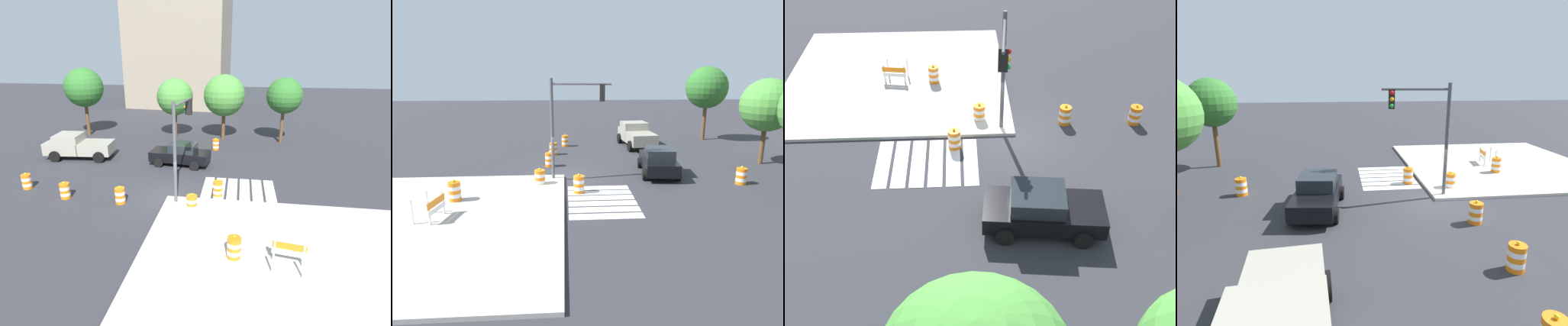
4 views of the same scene
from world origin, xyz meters
TOP-DOWN VIEW (x-y plane):
  - ground_plane at (0.00, 0.00)m, footprint 120.00×120.00m
  - sidewalk_corner at (6.00, -6.00)m, footprint 12.00×12.00m
  - crosswalk_stripes at (4.00, 1.80)m, footprint 4.35×3.20m
  - sports_car at (-0.31, 5.65)m, footprint 4.47×2.49m
  - traffic_barrel_near_corner at (-5.82, -0.80)m, footprint 0.56×0.56m
  - traffic_barrel_crosswalk_end at (1.95, 9.67)m, footprint 0.56×0.56m
  - traffic_barrel_median_near at (1.60, -1.29)m, footprint 0.56×0.56m
  - traffic_barrel_median_far at (-2.47, -0.94)m, footprint 0.56×0.56m
  - traffic_barrel_far_curb at (2.81, 0.75)m, footprint 0.56×0.56m
  - traffic_barrel_on_sidewalk at (3.89, -5.06)m, footprint 0.56×0.56m
  - construction_barricade at (5.98, -5.29)m, footprint 1.34×0.96m
  - traffic_light_pole at (0.71, 0.53)m, footprint 0.59×3.28m

SIDE VIEW (x-z plane):
  - ground_plane at x=0.00m, z-range 0.00..0.00m
  - crosswalk_stripes at x=4.00m, z-range 0.00..0.02m
  - sidewalk_corner at x=6.00m, z-range 0.00..0.15m
  - traffic_barrel_near_corner at x=-5.82m, z-range -0.06..0.96m
  - traffic_barrel_crosswalk_end at x=1.95m, z-range -0.06..0.96m
  - traffic_barrel_median_near at x=1.60m, z-range -0.06..0.96m
  - traffic_barrel_median_far at x=-2.47m, z-range -0.06..0.96m
  - traffic_barrel_far_curb at x=2.81m, z-range -0.06..0.96m
  - traffic_barrel_on_sidewalk at x=3.89m, z-range 0.09..1.11m
  - construction_barricade at x=5.98m, z-range 0.22..1.22m
  - sports_car at x=-0.31m, z-range 0.00..1.63m
  - traffic_light_pole at x=0.71m, z-range 1.16..6.66m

